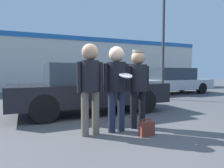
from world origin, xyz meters
TOP-DOWN VIEW (x-y plane):
  - ground_plane at (0.00, 0.00)m, footprint 56.00×56.00m
  - storefront_building at (0.00, 9.83)m, footprint 24.00×0.22m
  - person_left at (-0.49, 0.08)m, footprint 0.53×0.36m
  - person_middle_with_frisbee at (0.08, 0.08)m, footprint 0.57×0.60m
  - person_right at (0.65, 0.17)m, footprint 0.56×0.39m
  - parked_car_near at (0.17, 2.25)m, footprint 4.64×1.88m
  - parked_car_far at (6.16, 5.46)m, footprint 4.54×1.83m
  - street_lamp at (4.29, 3.69)m, footprint 1.14×0.35m
  - handbag at (0.51, -0.40)m, footprint 0.30×0.23m

SIDE VIEW (x-z plane):
  - ground_plane at x=0.00m, z-range 0.00..0.00m
  - handbag at x=0.51m, z-range -0.01..0.31m
  - parked_car_far at x=6.16m, z-range 0.00..1.46m
  - parked_car_near at x=0.17m, z-range 0.01..1.50m
  - person_right at x=0.65m, z-range 0.19..1.93m
  - person_middle_with_frisbee at x=0.08m, z-range 0.19..1.97m
  - person_left at x=-0.49m, z-range 0.19..1.99m
  - storefront_building at x=0.00m, z-range 0.03..3.70m
  - street_lamp at x=4.29m, z-range 0.62..5.81m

